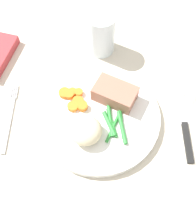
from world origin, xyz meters
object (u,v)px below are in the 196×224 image
(meat_portion, at_px, (115,93))
(fork, at_px, (9,118))
(knife, at_px, (184,120))
(water_glass, at_px, (101,36))
(dinner_plate, at_px, (98,116))

(meat_portion, distance_m, fork, 0.23)
(meat_portion, bearing_deg, knife, -16.62)
(fork, bearing_deg, water_glass, 47.67)
(fork, relative_size, water_glass, 1.64)
(meat_portion, xyz_separation_m, fork, (-0.23, -0.04, -0.03))
(dinner_plate, bearing_deg, meat_portion, 49.40)
(dinner_plate, relative_size, meat_portion, 2.96)
(fork, xyz_separation_m, water_glass, (0.19, 0.20, 0.04))
(knife, height_order, water_glass, water_glass)
(dinner_plate, relative_size, knife, 1.28)
(meat_portion, xyz_separation_m, water_glass, (-0.03, 0.16, 0.01))
(dinner_plate, height_order, fork, dinner_plate)
(fork, xyz_separation_m, knife, (0.37, -0.00, -0.00))
(meat_portion, relative_size, water_glass, 0.87)
(knife, distance_m, water_glass, 0.27)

